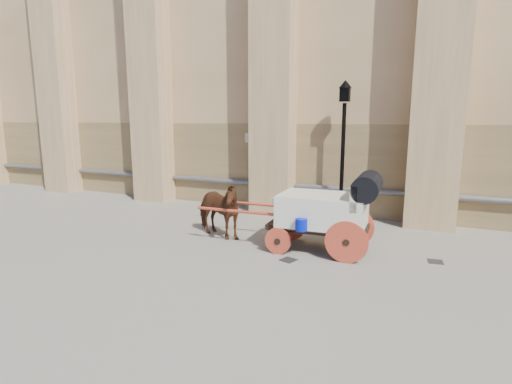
% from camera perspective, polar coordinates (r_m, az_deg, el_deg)
% --- Properties ---
extents(ground, '(90.00, 90.00, 0.00)m').
position_cam_1_polar(ground, '(10.31, 0.08, -7.49)').
color(ground, slate).
rests_on(ground, ground).
extents(horse, '(2.00, 1.39, 1.54)m').
position_cam_1_polar(horse, '(10.80, -5.64, -2.46)').
color(horse, brown).
rests_on(horse, ground).
extents(carriage, '(4.51, 1.64, 1.95)m').
position_cam_1_polar(carriage, '(9.69, 10.35, -2.37)').
color(carriage, black).
rests_on(carriage, ground).
extents(street_lamp, '(0.40, 0.40, 4.31)m').
position_cam_1_polar(street_lamp, '(12.64, 12.31, 6.28)').
color(street_lamp, black).
rests_on(street_lamp, ground).
extents(drain_grate_near, '(0.40, 0.40, 0.01)m').
position_cam_1_polar(drain_grate_near, '(9.24, 4.63, -9.64)').
color(drain_grate_near, black).
rests_on(drain_grate_near, ground).
extents(drain_grate_far, '(0.36, 0.36, 0.01)m').
position_cam_1_polar(drain_grate_far, '(9.97, 24.28, -9.05)').
color(drain_grate_far, black).
rests_on(drain_grate_far, ground).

